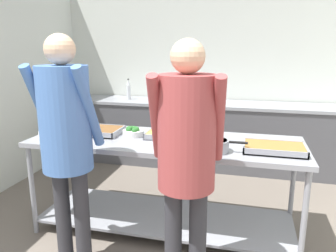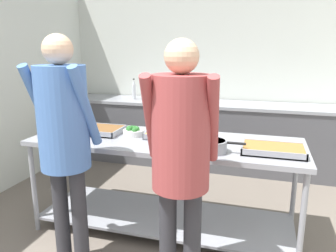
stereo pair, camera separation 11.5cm
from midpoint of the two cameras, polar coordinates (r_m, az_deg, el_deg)
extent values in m
cube|color=silver|center=(4.88, 6.57, 9.57)|extent=(4.47, 0.06, 2.65)
cube|color=#4C4C51|center=(4.67, 5.65, -1.65)|extent=(4.31, 0.62, 0.88)
cube|color=gray|center=(4.57, 5.79, 3.90)|extent=(4.31, 0.65, 0.04)
cube|color=black|center=(4.58, 4.98, 4.03)|extent=(0.55, 0.44, 0.02)
cube|color=gray|center=(2.88, -1.63, -2.78)|extent=(2.37, 0.81, 0.04)
cube|color=gray|center=(3.17, -1.54, -15.50)|extent=(2.29, 0.73, 0.02)
cylinder|color=gray|center=(3.23, -23.51, -10.27)|extent=(0.04, 0.04, 0.83)
cylinder|color=gray|center=(2.65, 21.39, -15.49)|extent=(0.04, 0.04, 0.83)
cylinder|color=gray|center=(3.77, -16.98, -6.31)|extent=(0.04, 0.04, 0.83)
cylinder|color=gray|center=(3.29, 19.95, -9.57)|extent=(0.04, 0.04, 0.83)
cylinder|color=white|center=(3.17, -20.27, -1.63)|extent=(0.27, 0.27, 0.01)
cylinder|color=white|center=(3.17, -20.29, -1.42)|extent=(0.26, 0.26, 0.01)
cylinder|color=white|center=(3.17, -20.30, -1.21)|extent=(0.26, 0.26, 0.01)
cylinder|color=white|center=(3.16, -20.32, -1.00)|extent=(0.26, 0.26, 0.01)
cylinder|color=white|center=(3.16, -20.34, -0.79)|extent=(0.25, 0.25, 0.01)
cube|color=gray|center=(3.15, -12.74, -1.20)|extent=(0.40, 0.33, 0.01)
cube|color=brown|center=(3.15, -12.76, -0.75)|extent=(0.37, 0.30, 0.04)
cube|color=gray|center=(3.01, -14.11, -1.54)|extent=(0.40, 0.01, 0.05)
cube|color=gray|center=(3.28, -11.53, -0.16)|extent=(0.40, 0.01, 0.05)
cube|color=gray|center=(3.24, -15.79, -0.60)|extent=(0.01, 0.33, 0.05)
cube|color=gray|center=(3.07, -9.56, -1.05)|extent=(0.01, 0.33, 0.05)
cylinder|color=silver|center=(3.02, -7.15, -1.23)|extent=(0.19, 0.19, 0.05)
sphere|color=#2D702D|center=(2.99, -6.59, -0.60)|extent=(0.05, 0.05, 0.05)
sphere|color=#2D702D|center=(3.02, -6.98, -0.45)|extent=(0.05, 0.05, 0.05)
sphere|color=#2D702D|center=(3.04, -7.48, -0.40)|extent=(0.05, 0.05, 0.05)
sphere|color=#2D702D|center=(3.00, -7.91, -0.58)|extent=(0.06, 0.06, 0.06)
sphere|color=#2D702D|center=(2.95, -7.01, -0.78)|extent=(0.04, 0.04, 0.04)
cube|color=gray|center=(2.95, -0.71, -1.88)|extent=(0.42, 0.31, 0.01)
cube|color=gold|center=(2.94, -0.71, -1.40)|extent=(0.39, 0.29, 0.04)
cube|color=gray|center=(2.81, -1.50, -2.24)|extent=(0.42, 0.01, 0.05)
cube|color=gray|center=(3.08, 0.00, -0.78)|extent=(0.42, 0.01, 0.05)
cube|color=gray|center=(3.00, -4.44, -1.22)|extent=(0.01, 0.31, 0.05)
cube|color=gray|center=(2.90, 3.15, -1.73)|extent=(0.01, 0.31, 0.05)
cylinder|color=gray|center=(2.56, 6.76, -3.40)|extent=(0.23, 0.23, 0.10)
cylinder|color=brown|center=(2.55, 6.79, -2.51)|extent=(0.20, 0.20, 0.01)
cylinder|color=black|center=(2.54, 10.92, -2.85)|extent=(0.14, 0.02, 0.02)
cube|color=gray|center=(2.67, 16.80, -4.14)|extent=(0.47, 0.30, 0.01)
cube|color=#9E6B33|center=(2.66, 16.84, -3.62)|extent=(0.45, 0.28, 0.04)
cube|color=gray|center=(2.53, 16.96, -4.66)|extent=(0.47, 0.01, 0.05)
cube|color=gray|center=(2.80, 16.72, -2.83)|extent=(0.47, 0.01, 0.05)
cube|color=gray|center=(2.66, 11.90, -3.42)|extent=(0.01, 0.30, 0.05)
cube|color=gray|center=(2.69, 21.71, -3.95)|extent=(0.01, 0.30, 0.05)
cylinder|color=#2D2D33|center=(2.34, -0.58, -19.20)|extent=(0.12, 0.12, 0.78)
cylinder|color=#2D2D33|center=(2.33, 3.67, -19.45)|extent=(0.12, 0.12, 0.78)
cylinder|color=#993D3D|center=(2.04, -3.74, 1.27)|extent=(0.11, 0.33, 0.59)
cylinder|color=#993D3D|center=(2.00, 7.22, 0.95)|extent=(0.11, 0.33, 0.59)
cylinder|color=#993D3D|center=(2.03, 1.67, -1.22)|extent=(0.37, 0.37, 0.72)
sphere|color=tan|center=(1.96, 1.77, 12.05)|extent=(0.21, 0.21, 0.21)
cylinder|color=#2D2D33|center=(2.72, -18.99, -14.79)|extent=(0.11, 0.11, 0.80)
cylinder|color=#2D2D33|center=(2.64, -15.97, -15.47)|extent=(0.11, 0.11, 0.80)
cylinder|color=#4770B2|center=(2.51, -22.57, 3.32)|extent=(0.07, 0.33, 0.60)
cylinder|color=#4770B2|center=(2.30, -15.01, 3.05)|extent=(0.07, 0.33, 0.60)
cylinder|color=#4770B2|center=(2.42, -18.80, 1.17)|extent=(0.36, 0.36, 0.74)
sphere|color=tan|center=(2.37, -19.69, 12.47)|extent=(0.21, 0.21, 0.21)
cylinder|color=silver|center=(4.81, -7.56, 5.82)|extent=(0.06, 0.06, 0.20)
cone|color=silver|center=(4.80, -7.61, 7.50)|extent=(0.05, 0.05, 0.08)
cylinder|color=black|center=(4.79, -7.63, 8.07)|extent=(0.03, 0.03, 0.02)
camera|label=1|loc=(0.06, -91.12, -0.27)|focal=35.00mm
camera|label=2|loc=(0.06, 88.88, 0.27)|focal=35.00mm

